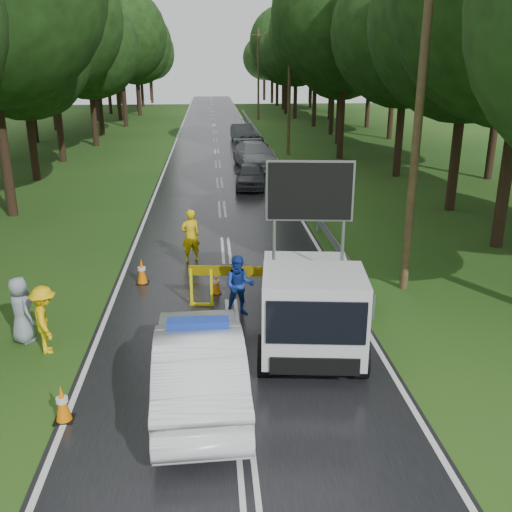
{
  "coord_description": "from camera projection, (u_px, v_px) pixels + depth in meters",
  "views": [
    {
      "loc": [
        -0.48,
        -13.47,
        6.47
      ],
      "look_at": [
        0.72,
        1.54,
        1.3
      ],
      "focal_mm": 40.0,
      "sensor_mm": 36.0,
      "label": 1
    }
  ],
  "objects": [
    {
      "name": "bystander_right",
      "position": [
        21.0,
        310.0,
        13.62
      ],
      "size": [
        0.94,
        0.95,
        1.65
      ],
      "primitive_type": "imported",
      "rotation": [
        0.0,
        0.0,
        2.32
      ],
      "color": "gray",
      "rests_on": "ground"
    },
    {
      "name": "ground",
      "position": [
        233.0,
        323.0,
        14.84
      ],
      "size": [
        160.0,
        160.0,
        0.0
      ],
      "primitive_type": "plane",
      "color": "#184313",
      "rests_on": "ground"
    },
    {
      "name": "bystander_left",
      "position": [
        45.0,
        320.0,
        13.13
      ],
      "size": [
        0.94,
        1.2,
        1.63
      ],
      "primitive_type": "imported",
      "rotation": [
        0.0,
        0.0,
        1.93
      ],
      "color": "yellow",
      "rests_on": "ground"
    },
    {
      "name": "civilian",
      "position": [
        239.0,
        286.0,
        15.05
      ],
      "size": [
        0.83,
        0.66,
        1.66
      ],
      "primitive_type": "imported",
      "rotation": [
        0.0,
        0.0,
        -0.04
      ],
      "color": "#173496",
      "rests_on": "ground"
    },
    {
      "name": "officer",
      "position": [
        190.0,
        236.0,
        19.1
      ],
      "size": [
        0.78,
        0.65,
        1.82
      ],
      "primitive_type": "imported",
      "rotation": [
        0.0,
        0.0,
        3.51
      ],
      "color": "yellow",
      "rests_on": "ground"
    },
    {
      "name": "guardrail",
      "position": [
        266.0,
        144.0,
        42.91
      ],
      "size": [
        0.12,
        60.06,
        0.7
      ],
      "color": "gray",
      "rests_on": "ground"
    },
    {
      "name": "utility_pole_mid",
      "position": [
        289.0,
        82.0,
        39.99
      ],
      "size": [
        1.4,
        0.24,
        10.0
      ],
      "color": "#402F1E",
      "rests_on": "ground"
    },
    {
      "name": "queue_car_second",
      "position": [
        255.0,
        155.0,
        36.21
      ],
      "size": [
        2.86,
        5.7,
        1.59
      ],
      "primitive_type": "imported",
      "rotation": [
        0.0,
        0.0,
        0.12
      ],
      "color": "#A1A4A9",
      "rests_on": "ground"
    },
    {
      "name": "cone_far",
      "position": [
        234.0,
        275.0,
        17.21
      ],
      "size": [
        0.33,
        0.33,
        0.69
      ],
      "color": "black",
      "rests_on": "ground"
    },
    {
      "name": "queue_car_third",
      "position": [
        252.0,
        144.0,
        41.97
      ],
      "size": [
        2.2,
        4.66,
        1.29
      ],
      "primitive_type": "imported",
      "rotation": [
        0.0,
        0.0,
        0.01
      ],
      "color": "black",
      "rests_on": "ground"
    },
    {
      "name": "barrier",
      "position": [
        242.0,
        276.0,
        15.51
      ],
      "size": [
        2.89,
        0.45,
        1.2
      ],
      "rotation": [
        0.0,
        0.0,
        -0.13
      ],
      "color": "yellow",
      "rests_on": "ground"
    },
    {
      "name": "cone_left_mid",
      "position": [
        142.0,
        272.0,
        17.34
      ],
      "size": [
        0.38,
        0.38,
        0.81
      ],
      "color": "black",
      "rests_on": "ground"
    },
    {
      "name": "utility_pole_near",
      "position": [
        419.0,
        115.0,
        15.47
      ],
      "size": [
        1.4,
        0.24,
        10.0
      ],
      "color": "#402F1E",
      "rests_on": "ground"
    },
    {
      "name": "cone_right",
      "position": [
        339.0,
        264.0,
        18.1
      ],
      "size": [
        0.35,
        0.35,
        0.73
      ],
      "color": "black",
      "rests_on": "ground"
    },
    {
      "name": "queue_car_fourth",
      "position": [
        243.0,
        133.0,
        47.81
      ],
      "size": [
        2.01,
        4.61,
        1.47
      ],
      "primitive_type": "imported",
      "rotation": [
        0.0,
        0.0,
        0.1
      ],
      "color": "#474B4F",
      "rests_on": "ground"
    },
    {
      "name": "utility_pole_far",
      "position": [
        258.0,
        74.0,
        64.5
      ],
      "size": [
        1.4,
        0.24,
        10.0
      ],
      "color": "#402F1E",
      "rests_on": "ground"
    },
    {
      "name": "queue_car_first",
      "position": [
        251.0,
        175.0,
        30.54
      ],
      "size": [
        1.88,
        3.96,
        1.31
      ],
      "primitive_type": "imported",
      "rotation": [
        0.0,
        0.0,
        -0.09
      ],
      "color": "#3A3B41",
      "rests_on": "ground"
    },
    {
      "name": "work_truck",
      "position": [
        310.0,
        300.0,
        13.4
      ],
      "size": [
        2.87,
        5.43,
        4.15
      ],
      "rotation": [
        0.0,
        0.0,
        -0.12
      ],
      "color": "gray",
      "rests_on": "ground"
    },
    {
      "name": "cone_center",
      "position": [
        216.0,
        284.0,
        16.59
      ],
      "size": [
        0.3,
        0.3,
        0.64
      ],
      "color": "black",
      "rests_on": "ground"
    },
    {
      "name": "road",
      "position": [
        216.0,
        151.0,
        43.12
      ],
      "size": [
        7.0,
        140.0,
        0.02
      ],
      "primitive_type": "cube",
      "color": "black",
      "rests_on": "ground"
    },
    {
      "name": "cone_near_left",
      "position": [
        62.0,
        404.0,
        10.69
      ],
      "size": [
        0.36,
        0.36,
        0.76
      ],
      "color": "black",
      "rests_on": "ground"
    },
    {
      "name": "police_sedan",
      "position": [
        199.0,
        363.0,
        11.26
      ],
      "size": [
        1.88,
        4.91,
        1.76
      ],
      "rotation": [
        0.0,
        0.0,
        3.18
      ],
      "color": "silver",
      "rests_on": "ground"
    }
  ]
}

